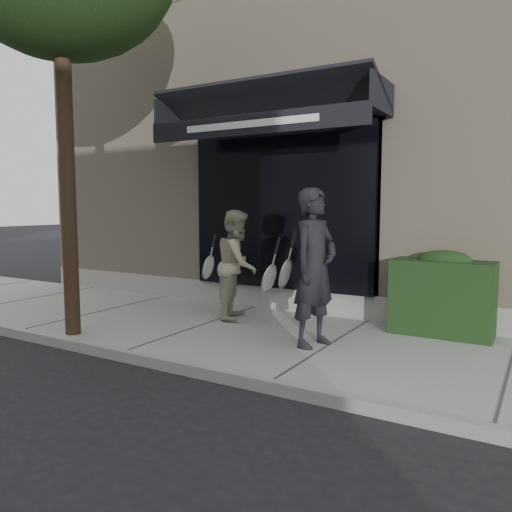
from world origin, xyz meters
The scene contains 7 objects.
ground centered at (0.00, 0.00, 0.00)m, with size 80.00×80.00×0.00m, color black.
sidewalk centered at (0.00, 0.00, 0.06)m, with size 20.00×3.00×0.12m, color gray.
curb centered at (0.00, -1.55, 0.07)m, with size 20.00×0.10×0.14m, color gray.
building_facade centered at (-0.01, 4.96, 2.74)m, with size 14.30×8.04×5.64m.
hedge centered at (1.10, 1.25, 0.66)m, with size 1.30×0.70×1.14m.
pedestrian_front centered at (-0.16, -0.16, 1.09)m, with size 0.86×0.90×1.94m.
pedestrian_back centered at (-1.81, 0.65, 0.95)m, with size 0.88×0.98×1.66m.
Camera 1 is at (2.31, -5.73, 1.85)m, focal length 35.00 mm.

